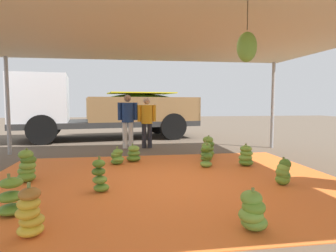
{
  "coord_description": "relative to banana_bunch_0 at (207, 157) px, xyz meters",
  "views": [
    {
      "loc": [
        -0.7,
        -5.03,
        1.41
      ],
      "look_at": [
        0.39,
        2.28,
        0.8
      ],
      "focal_mm": 30.97,
      "sensor_mm": 36.0,
      "label": 1
    }
  ],
  "objects": [
    {
      "name": "cargo_truck_main",
      "position": [
        -2.65,
        5.49,
        0.97
      ],
      "size": [
        7.01,
        3.4,
        2.4
      ],
      "color": "#2D2D2D",
      "rests_on": "ground"
    },
    {
      "name": "banana_bunch_2",
      "position": [
        0.91,
        0.02,
        -0.01
      ],
      "size": [
        0.43,
        0.42,
        0.49
      ],
      "color": "#518428",
      "rests_on": "tarp_orange"
    },
    {
      "name": "banana_bunch_5",
      "position": [
        -3.47,
        -0.62,
        0.04
      ],
      "size": [
        0.42,
        0.44,
        0.6
      ],
      "color": "#60932D",
      "rests_on": "tarp_orange"
    },
    {
      "name": "tent_canopy",
      "position": [
        -1.04,
        -1.05,
        2.38
      ],
      "size": [
        8.0,
        7.0,
        2.68
      ],
      "color": "#9EA0A5",
      "rests_on": "ground"
    },
    {
      "name": "banana_bunch_11",
      "position": [
        0.4,
        1.25,
        0.02
      ],
      "size": [
        0.44,
        0.43,
        0.54
      ],
      "color": "#518428",
      "rests_on": "tarp_orange"
    },
    {
      "name": "worker_0",
      "position": [
        -1.65,
        2.95,
        0.73
      ],
      "size": [
        0.6,
        0.37,
        1.64
      ],
      "color": "silver",
      "rests_on": "ground"
    },
    {
      "name": "ground_plane",
      "position": [
        -1.04,
        2.04,
        -0.23
      ],
      "size": [
        40.0,
        40.0,
        0.0
      ],
      "primitive_type": "plane",
      "color": "brown"
    },
    {
      "name": "banana_bunch_10",
      "position": [
        -0.37,
        -3.08,
        -0.01
      ],
      "size": [
        0.41,
        0.38,
        0.47
      ],
      "color": "#6B9E38",
      "rests_on": "tarp_orange"
    },
    {
      "name": "banana_bunch_3",
      "position": [
        -1.92,
        0.58,
        -0.05
      ],
      "size": [
        0.33,
        0.34,
        0.41
      ],
      "color": "#518428",
      "rests_on": "tarp_orange"
    },
    {
      "name": "banana_bunch_1",
      "position": [
        -1.54,
        0.85,
        -0.04
      ],
      "size": [
        0.41,
        0.41,
        0.43
      ],
      "color": "#518428",
      "rests_on": "tarp_orange"
    },
    {
      "name": "banana_bunch_8",
      "position": [
        -3.16,
        -2.21,
        -0.01
      ],
      "size": [
        0.46,
        0.46,
        0.52
      ],
      "color": "#60932D",
      "rests_on": "tarp_orange"
    },
    {
      "name": "worker_1",
      "position": [
        -1.07,
        2.89,
        0.68
      ],
      "size": [
        0.57,
        0.35,
        1.55
      ],
      "color": "#26262D",
      "rests_on": "ground"
    },
    {
      "name": "banana_bunch_7",
      "position": [
        -2.14,
        -1.42,
        0.02
      ],
      "size": [
        0.33,
        0.3,
        0.57
      ],
      "color": "#60932D",
      "rests_on": "tarp_orange"
    },
    {
      "name": "banana_bunch_4",
      "position": [
        0.91,
        -1.5,
        -0.01
      ],
      "size": [
        0.34,
        0.33,
        0.48
      ],
      "color": "#60932D",
      "rests_on": "tarp_orange"
    },
    {
      "name": "banana_bunch_0",
      "position": [
        0.0,
        0.0,
        0.0
      ],
      "size": [
        0.33,
        0.33,
        0.53
      ],
      "color": "#75A83D",
      "rests_on": "tarp_orange"
    },
    {
      "name": "banana_bunch_6",
      "position": [
        0.16,
        0.6,
        -0.01
      ],
      "size": [
        0.36,
        0.36,
        0.5
      ],
      "color": "#518428",
      "rests_on": "tarp_orange"
    },
    {
      "name": "banana_bunch_9",
      "position": [
        -2.74,
        -2.86,
        0.02
      ],
      "size": [
        0.37,
        0.38,
        0.57
      ],
      "color": "gold",
      "rests_on": "tarp_orange"
    },
    {
      "name": "tarp_orange",
      "position": [
        -1.04,
        -0.96,
        -0.22
      ],
      "size": [
        6.42,
        5.02,
        0.01
      ],
      "primitive_type": "cube",
      "color": "orange",
      "rests_on": "ground"
    }
  ]
}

